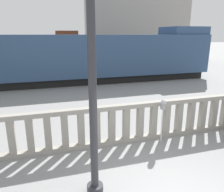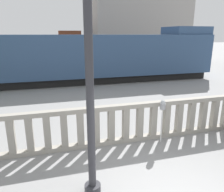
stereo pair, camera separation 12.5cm
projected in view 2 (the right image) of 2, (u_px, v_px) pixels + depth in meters
balustrade at (126, 123)px, 7.18m from camera, size 16.79×0.24×1.32m
lamppost at (89, 56)px, 4.15m from camera, size 0.42×0.42×5.31m
parking_meter at (163, 108)px, 7.05m from camera, size 0.18×0.18×1.45m
train_near at (29, 59)px, 15.03m from camera, size 27.78×3.14×4.05m
train_far at (9, 48)px, 28.32m from camera, size 19.07×3.15×3.93m
building_block at (138, 14)px, 32.07m from camera, size 13.84×7.41×12.63m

